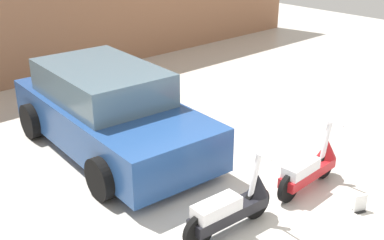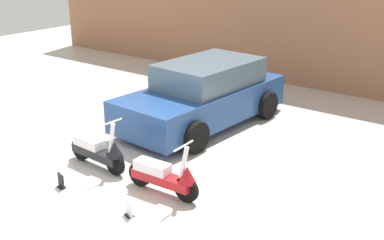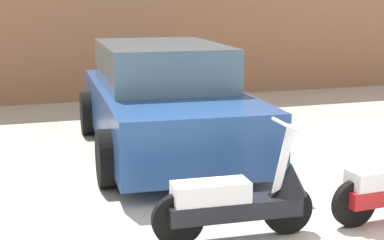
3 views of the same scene
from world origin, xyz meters
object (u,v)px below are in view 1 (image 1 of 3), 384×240
car_rear_left (109,111)px  placard_near_right_scooter (360,204)px  scooter_front_right (311,167)px  scooter_front_left (233,206)px

car_rear_left → placard_near_right_scooter: (1.45, -4.02, -0.58)m
car_rear_left → placard_near_right_scooter: size_ratio=16.86×
scooter_front_right → car_rear_left: 3.50m
car_rear_left → placard_near_right_scooter: bearing=23.7°
scooter_front_right → placard_near_right_scooter: scooter_front_right is taller
car_rear_left → scooter_front_right: bearing=28.8°
scooter_front_left → car_rear_left: 3.13m
scooter_front_right → placard_near_right_scooter: (-0.02, -0.86, -0.24)m
scooter_front_right → car_rear_left: size_ratio=0.32×
car_rear_left → scooter_front_left: bearing=0.7°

